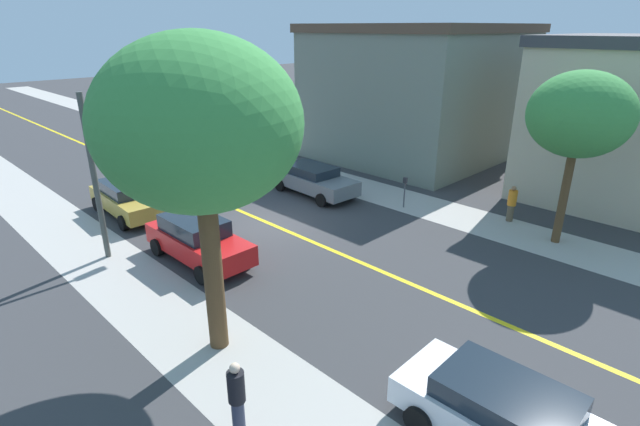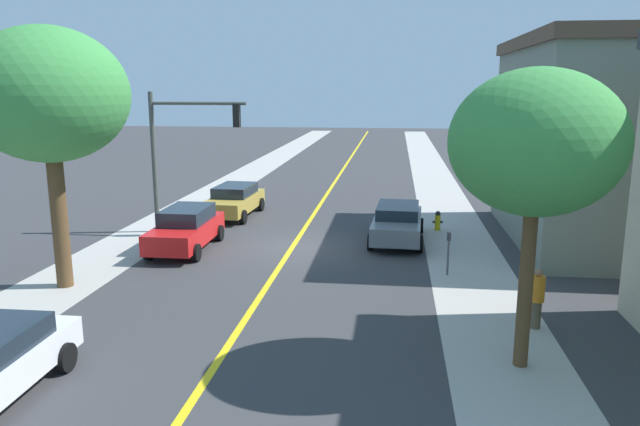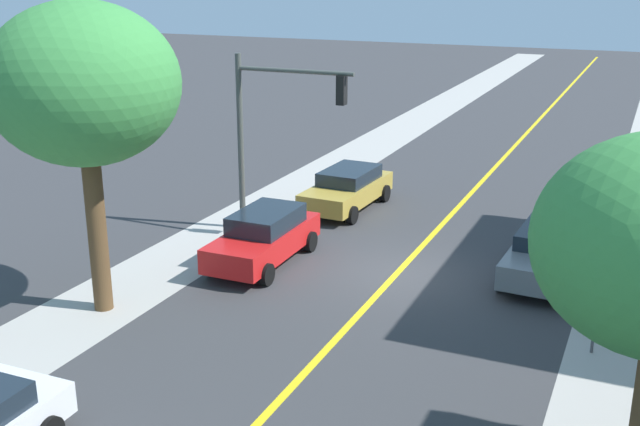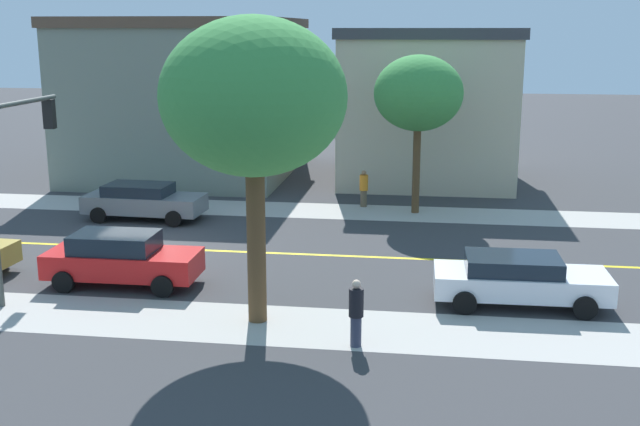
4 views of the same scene
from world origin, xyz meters
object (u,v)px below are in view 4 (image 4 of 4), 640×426
(street_tree_left_far, at_px, (253,98))
(red_sedan_right_curb, at_px, (121,258))
(pedestrian_black_shirt, at_px, (356,312))
(parking_meter, at_px, (258,191))
(traffic_light_mast, at_px, (12,160))
(fire_hydrant, at_px, (112,198))
(grey_sedan_left_curb, at_px, (143,201))
(white_sedan_right_curb, at_px, (519,279))
(street_tree_right_corner, at_px, (418,94))
(pedestrian_orange_shirt, at_px, (364,188))

(street_tree_left_far, distance_m, red_sedan_right_curb, 7.19)
(pedestrian_black_shirt, bearing_deg, parking_meter, -106.47)
(traffic_light_mast, relative_size, pedestrian_black_shirt, 3.50)
(fire_hydrant, distance_m, traffic_light_mast, 11.36)
(grey_sedan_left_curb, bearing_deg, white_sedan_right_curb, -27.58)
(street_tree_right_corner, distance_m, parking_meter, 7.66)
(parking_meter, bearing_deg, red_sedan_right_curb, -11.96)
(white_sedan_right_curb, relative_size, grey_sedan_left_curb, 0.99)
(traffic_light_mast, distance_m, pedestrian_black_shirt, 10.77)
(fire_hydrant, bearing_deg, parking_meter, 89.16)
(grey_sedan_left_curb, bearing_deg, pedestrian_black_shirt, -47.54)
(red_sedan_right_curb, height_order, white_sedan_right_curb, red_sedan_right_curb)
(pedestrian_black_shirt, relative_size, pedestrian_orange_shirt, 1.06)
(grey_sedan_left_curb, bearing_deg, red_sedan_right_curb, -71.25)
(street_tree_right_corner, bearing_deg, pedestrian_orange_shirt, -109.67)
(parking_meter, bearing_deg, street_tree_left_far, 12.36)
(street_tree_right_corner, relative_size, fire_hydrant, 7.63)
(traffic_light_mast, distance_m, grey_sedan_left_curb, 9.48)
(pedestrian_orange_shirt, bearing_deg, street_tree_right_corner, -41.81)
(fire_hydrant, relative_size, white_sedan_right_curb, 0.18)
(white_sedan_right_curb, distance_m, pedestrian_orange_shirt, 12.74)
(street_tree_left_far, xyz_separation_m, traffic_light_mast, (-1.32, -7.28, -1.92))
(grey_sedan_left_curb, height_order, pedestrian_orange_shirt, pedestrian_orange_shirt)
(fire_hydrant, bearing_deg, pedestrian_orange_shirt, 99.52)
(pedestrian_black_shirt, bearing_deg, street_tree_right_corner, -132.86)
(street_tree_right_corner, xyz_separation_m, fire_hydrant, (0.98, -12.84, -4.51))
(street_tree_left_far, height_order, traffic_light_mast, street_tree_left_far)
(fire_hydrant, xyz_separation_m, traffic_light_mast, (10.68, 1.72, 3.47))
(traffic_light_mast, xyz_separation_m, white_sedan_right_curb, (-0.87, 14.18, -3.14))
(street_tree_right_corner, distance_m, traffic_light_mast, 16.15)
(parking_meter, xyz_separation_m, white_sedan_right_curb, (9.72, 9.51, -0.20))
(fire_hydrant, xyz_separation_m, white_sedan_right_curb, (9.81, 15.90, 0.33))
(red_sedan_right_curb, bearing_deg, street_tree_left_far, -26.58)
(street_tree_right_corner, bearing_deg, red_sedan_right_curb, -38.44)
(red_sedan_right_curb, bearing_deg, fire_hydrant, 113.75)
(street_tree_left_far, relative_size, red_sedan_right_curb, 1.73)
(street_tree_left_far, bearing_deg, fire_hydrant, -143.14)
(street_tree_right_corner, relative_size, traffic_light_mast, 1.10)
(pedestrian_orange_shirt, bearing_deg, pedestrian_black_shirt, -107.94)
(parking_meter, distance_m, grey_sedan_left_curb, 4.64)
(street_tree_left_far, relative_size, pedestrian_black_shirt, 4.65)
(street_tree_right_corner, bearing_deg, pedestrian_black_shirt, -4.48)
(street_tree_left_far, xyz_separation_m, red_sedan_right_curb, (-2.29, -4.65, -4.99))
(street_tree_right_corner, relative_size, red_sedan_right_curb, 1.43)
(parking_meter, distance_m, traffic_light_mast, 11.94)
(street_tree_right_corner, relative_size, pedestrian_orange_shirt, 4.08)
(red_sedan_right_curb, bearing_deg, traffic_light_mast, -160.09)
(street_tree_right_corner, relative_size, white_sedan_right_curb, 1.36)
(pedestrian_black_shirt, xyz_separation_m, pedestrian_orange_shirt, (-15.12, -1.11, -0.06))
(street_tree_right_corner, bearing_deg, fire_hydrant, -85.63)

